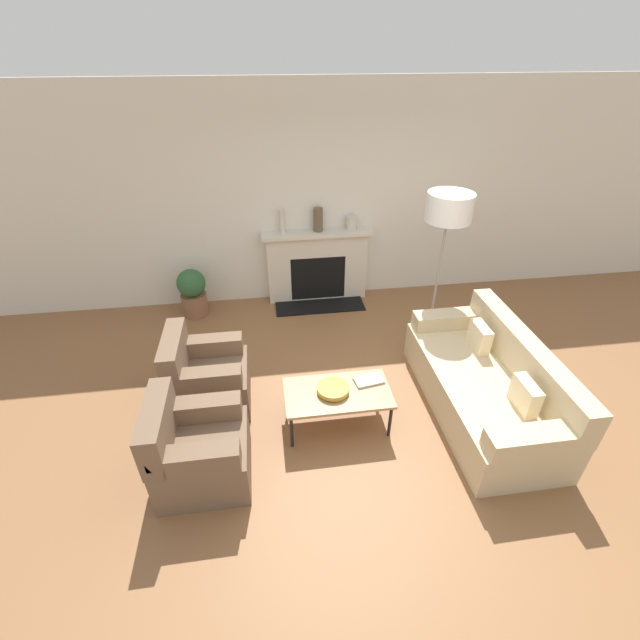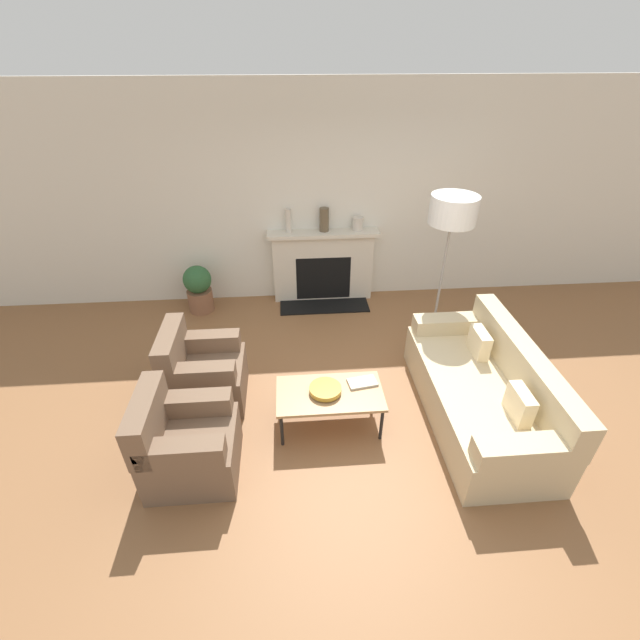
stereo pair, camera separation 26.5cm
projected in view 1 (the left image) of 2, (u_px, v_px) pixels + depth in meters
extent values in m
plane|color=brown|center=(371.00, 419.00, 4.36)|extent=(18.00, 18.00, 0.00)
cube|color=silver|center=(331.00, 198.00, 5.76)|extent=(18.00, 0.06, 2.90)
cube|color=beige|center=(317.00, 267.00, 6.15)|extent=(1.41, 0.20, 0.99)
cube|color=black|center=(318.00, 278.00, 6.15)|extent=(0.78, 0.04, 0.65)
cube|color=black|center=(320.00, 306.00, 6.18)|extent=(1.27, 0.40, 0.02)
cube|color=beige|center=(317.00, 234.00, 5.84)|extent=(1.53, 0.28, 0.05)
cube|color=#CCB78E|center=(479.00, 392.00, 4.37)|extent=(0.93, 2.02, 0.44)
cube|color=#CCB78E|center=(524.00, 357.00, 4.18)|extent=(0.20, 2.02, 0.40)
cube|color=#CCB78E|center=(450.00, 319.00, 4.94)|extent=(0.85, 0.22, 0.18)
cube|color=#CCB78E|center=(537.00, 440.00, 3.45)|extent=(0.85, 0.22, 0.18)
cube|color=beige|center=(479.00, 337.00, 4.56)|extent=(0.12, 0.32, 0.28)
cube|color=beige|center=(525.00, 395.00, 3.81)|extent=(0.12, 0.32, 0.28)
cube|color=brown|center=(204.00, 458.00, 3.68)|extent=(0.76, 0.72, 0.45)
cube|color=brown|center=(158.00, 427.00, 3.41)|extent=(0.18, 0.72, 0.42)
cube|color=brown|center=(195.00, 459.00, 3.28)|extent=(0.69, 0.18, 0.19)
cube|color=brown|center=(202.00, 409.00, 3.73)|extent=(0.69, 0.18, 0.19)
cube|color=brown|center=(212.00, 386.00, 4.45)|extent=(0.76, 0.72, 0.45)
cube|color=brown|center=(174.00, 355.00, 4.18)|extent=(0.18, 0.72, 0.42)
cube|color=brown|center=(205.00, 379.00, 4.05)|extent=(0.69, 0.18, 0.19)
cube|color=brown|center=(210.00, 345.00, 4.50)|extent=(0.69, 0.18, 0.19)
cube|color=tan|center=(338.00, 393.00, 4.11)|extent=(1.02, 0.55, 0.03)
cylinder|color=black|center=(292.00, 432.00, 3.97)|extent=(0.03, 0.03, 0.38)
cylinder|color=black|center=(390.00, 421.00, 4.08)|extent=(0.03, 0.03, 0.38)
cylinder|color=black|center=(288.00, 396.00, 4.36)|extent=(0.03, 0.03, 0.38)
cylinder|color=black|center=(378.00, 388.00, 4.47)|extent=(0.03, 0.03, 0.38)
cylinder|color=#BC8E2D|center=(333.00, 391.00, 4.09)|extent=(0.11, 0.11, 0.02)
cylinder|color=#BC8E2D|center=(333.00, 389.00, 4.08)|extent=(0.31, 0.31, 0.05)
cube|color=#B2A893|center=(369.00, 380.00, 4.22)|extent=(0.30, 0.21, 0.02)
cylinder|color=gray|center=(428.00, 332.00, 5.63)|extent=(0.36, 0.36, 0.03)
cylinder|color=gray|center=(437.00, 279.00, 5.20)|extent=(0.03, 0.03, 1.55)
cylinder|color=white|center=(449.00, 207.00, 4.71)|extent=(0.52, 0.52, 0.31)
cylinder|color=beige|center=(282.00, 221.00, 5.70)|extent=(0.08, 0.08, 0.32)
cylinder|color=brown|center=(318.00, 220.00, 5.76)|extent=(0.13, 0.13, 0.32)
cylinder|color=beige|center=(351.00, 223.00, 5.85)|extent=(0.15, 0.15, 0.18)
cylinder|color=brown|center=(195.00, 304.00, 5.95)|extent=(0.35, 0.35, 0.31)
sphere|color=#2D5B33|center=(191.00, 283.00, 5.76)|extent=(0.38, 0.38, 0.38)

